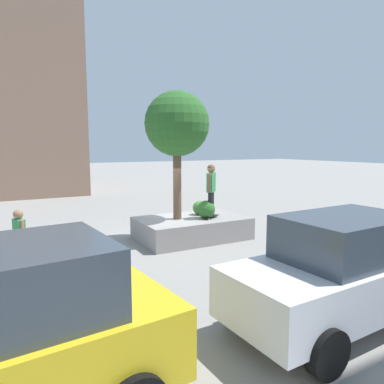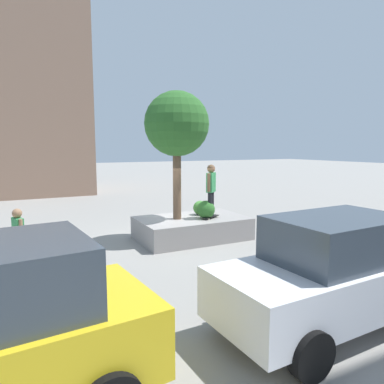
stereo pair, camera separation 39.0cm
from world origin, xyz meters
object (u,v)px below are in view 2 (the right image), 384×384
object	(u,v)px
skateboard	(211,217)
passerby_with_bag	(18,234)
skateboarder	(211,187)
police_car	(331,272)
planter_ledge	(192,228)
plaza_tree	(177,125)

from	to	relation	value
skateboard	passerby_with_bag	bearing A→B (deg)	1.84
skateboarder	passerby_with_bag	xyz separation A→B (m)	(5.99, 0.19, -0.93)
police_car	planter_ledge	bearing A→B (deg)	-95.10
police_car	passerby_with_bag	bearing A→B (deg)	-50.76
plaza_tree	planter_ledge	bearing A→B (deg)	177.56
skateboard	skateboarder	bearing A→B (deg)	-90.00
skateboard	skateboarder	size ratio (longest dim) A/B	0.45
skateboarder	police_car	xyz separation A→B (m)	(1.10, 6.17, -0.84)
passerby_with_bag	plaza_tree	bearing A→B (deg)	-172.61
plaza_tree	skateboarder	size ratio (longest dim) A/B	2.40
plaza_tree	skateboard	distance (m)	3.33
planter_ledge	plaza_tree	xyz separation A→B (m)	(0.56, -0.02, 3.55)
plaza_tree	police_car	distance (m)	7.23
skateboard	passerby_with_bag	distance (m)	5.99
planter_ledge	skateboarder	world-z (taller)	skateboarder
skateboard	police_car	world-z (taller)	police_car
plaza_tree	police_car	world-z (taller)	plaza_tree
skateboard	police_car	size ratio (longest dim) A/B	0.19
plaza_tree	skateboarder	world-z (taller)	plaza_tree
skateboarder	police_car	size ratio (longest dim) A/B	0.41
planter_ledge	skateboard	world-z (taller)	skateboard
plaza_tree	passerby_with_bag	bearing A→B (deg)	7.39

